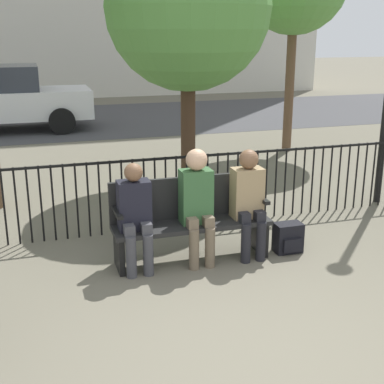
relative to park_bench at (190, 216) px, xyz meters
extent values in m
plane|color=#605B4C|center=(0.00, -2.04, -0.49)|extent=(80.00, 80.00, 0.00)
cube|color=black|center=(0.00, -0.08, -0.07)|extent=(1.75, 0.45, 0.05)
cube|color=black|center=(0.00, 0.12, 0.19)|extent=(1.75, 0.05, 0.47)
cube|color=black|center=(-0.81, -0.08, -0.29)|extent=(0.06, 0.38, 0.40)
cube|color=black|center=(0.81, -0.08, -0.29)|extent=(0.06, 0.38, 0.40)
cube|color=black|center=(-0.81, -0.08, 0.16)|extent=(0.06, 0.38, 0.04)
cube|color=black|center=(0.81, -0.08, 0.16)|extent=(0.06, 0.38, 0.04)
cylinder|color=#3D3D42|center=(-0.73, -0.30, -0.27)|extent=(0.11, 0.11, 0.45)
cylinder|color=#3D3D42|center=(-0.55, -0.30, -0.27)|extent=(0.11, 0.11, 0.45)
cube|color=#3D3D42|center=(-0.73, -0.20, 0.01)|extent=(0.11, 0.20, 0.12)
cube|color=#3D3D42|center=(-0.55, -0.20, 0.01)|extent=(0.11, 0.20, 0.12)
cube|color=black|center=(-0.64, -0.08, 0.22)|extent=(0.34, 0.22, 0.53)
sphere|color=brown|center=(-0.64, -0.10, 0.58)|extent=(0.19, 0.19, 0.19)
cylinder|color=brown|center=(-0.05, -0.30, -0.27)|extent=(0.11, 0.11, 0.45)
cylinder|color=brown|center=(0.13, -0.30, -0.27)|extent=(0.11, 0.11, 0.45)
cube|color=brown|center=(-0.05, -0.20, 0.01)|extent=(0.11, 0.20, 0.12)
cube|color=brown|center=(0.13, -0.20, 0.01)|extent=(0.11, 0.20, 0.12)
cube|color=#335B33|center=(0.04, -0.08, 0.25)|extent=(0.34, 0.22, 0.59)
sphere|color=tan|center=(0.04, -0.10, 0.66)|extent=(0.23, 0.23, 0.23)
cylinder|color=black|center=(0.55, -0.30, -0.27)|extent=(0.11, 0.11, 0.45)
cylinder|color=black|center=(0.73, -0.30, -0.27)|extent=(0.11, 0.11, 0.45)
cube|color=black|center=(0.55, -0.20, 0.01)|extent=(0.11, 0.20, 0.12)
cube|color=black|center=(0.73, -0.20, 0.01)|extent=(0.11, 0.20, 0.12)
cube|color=#997F59|center=(0.64, -0.08, 0.24)|extent=(0.34, 0.22, 0.57)
sphere|color=brown|center=(0.64, -0.10, 0.63)|extent=(0.21, 0.21, 0.21)
cube|color=black|center=(1.13, -0.17, -0.32)|extent=(0.32, 0.20, 0.35)
cube|color=black|center=(1.13, -0.29, -0.37)|extent=(0.22, 0.04, 0.16)
cylinder|color=black|center=(-1.98, 0.99, -0.02)|extent=(0.02, 0.02, 0.95)
cylinder|color=black|center=(-1.84, 0.99, -0.02)|extent=(0.02, 0.02, 0.95)
cylinder|color=black|center=(-1.70, 0.99, -0.02)|extent=(0.02, 0.02, 0.95)
cylinder|color=black|center=(-1.56, 0.99, -0.02)|extent=(0.02, 0.02, 0.95)
cylinder|color=black|center=(-1.42, 0.99, -0.02)|extent=(0.02, 0.02, 0.95)
cylinder|color=black|center=(-1.28, 0.99, -0.02)|extent=(0.02, 0.02, 0.95)
cylinder|color=black|center=(-1.14, 0.99, -0.02)|extent=(0.02, 0.02, 0.95)
cylinder|color=black|center=(-1.00, 0.99, -0.02)|extent=(0.02, 0.02, 0.95)
cylinder|color=black|center=(-0.86, 0.99, -0.02)|extent=(0.02, 0.02, 0.95)
cylinder|color=black|center=(-0.72, 0.99, -0.02)|extent=(0.02, 0.02, 0.95)
cylinder|color=black|center=(-0.58, 0.99, -0.02)|extent=(0.02, 0.02, 0.95)
cylinder|color=black|center=(-0.44, 0.99, -0.02)|extent=(0.02, 0.02, 0.95)
cylinder|color=black|center=(-0.30, 0.99, -0.02)|extent=(0.02, 0.02, 0.95)
cylinder|color=black|center=(-0.16, 0.99, -0.02)|extent=(0.02, 0.02, 0.95)
cylinder|color=black|center=(-0.02, 0.99, -0.02)|extent=(0.02, 0.02, 0.95)
cylinder|color=black|center=(0.12, 0.99, -0.02)|extent=(0.02, 0.02, 0.95)
cylinder|color=black|center=(0.26, 0.99, -0.02)|extent=(0.02, 0.02, 0.95)
cylinder|color=black|center=(0.40, 0.99, -0.02)|extent=(0.02, 0.02, 0.95)
cylinder|color=black|center=(0.54, 0.99, -0.02)|extent=(0.02, 0.02, 0.95)
cylinder|color=black|center=(0.68, 0.99, -0.02)|extent=(0.02, 0.02, 0.95)
cylinder|color=black|center=(0.82, 0.99, -0.02)|extent=(0.02, 0.02, 0.95)
cylinder|color=black|center=(0.96, 0.99, -0.02)|extent=(0.02, 0.02, 0.95)
cylinder|color=black|center=(1.10, 0.99, -0.02)|extent=(0.02, 0.02, 0.95)
cylinder|color=black|center=(1.24, 0.99, -0.02)|extent=(0.02, 0.02, 0.95)
cylinder|color=black|center=(1.38, 0.99, -0.02)|extent=(0.02, 0.02, 0.95)
cylinder|color=black|center=(1.52, 0.99, -0.02)|extent=(0.02, 0.02, 0.95)
cylinder|color=black|center=(1.66, 0.99, -0.02)|extent=(0.02, 0.02, 0.95)
cylinder|color=black|center=(1.80, 0.99, -0.02)|extent=(0.02, 0.02, 0.95)
cylinder|color=black|center=(1.94, 0.99, -0.02)|extent=(0.02, 0.02, 0.95)
cylinder|color=black|center=(2.08, 0.99, -0.02)|extent=(0.02, 0.02, 0.95)
cylinder|color=black|center=(2.22, 0.99, -0.02)|extent=(0.02, 0.02, 0.95)
cylinder|color=black|center=(2.36, 0.99, -0.02)|extent=(0.02, 0.02, 0.95)
cylinder|color=black|center=(2.50, 0.99, -0.02)|extent=(0.02, 0.02, 0.95)
cylinder|color=black|center=(2.64, 0.99, -0.02)|extent=(0.02, 0.02, 0.95)
cylinder|color=black|center=(2.78, 0.99, -0.02)|extent=(0.02, 0.02, 0.95)
cylinder|color=black|center=(2.92, 0.99, -0.02)|extent=(0.02, 0.02, 0.95)
cylinder|color=black|center=(3.06, 0.99, -0.02)|extent=(0.02, 0.02, 0.95)
cylinder|color=black|center=(3.20, 0.99, -0.02)|extent=(0.02, 0.02, 0.95)
cube|color=black|center=(0.00, 0.99, 0.44)|extent=(9.00, 0.03, 0.03)
cylinder|color=#422D1E|center=(0.82, 2.80, 0.56)|extent=(0.23, 0.23, 2.11)
sphere|color=#569342|center=(0.82, 2.80, 2.31)|extent=(2.54, 2.54, 2.54)
cylinder|color=brown|center=(3.58, 4.72, 0.92)|extent=(0.19, 0.19, 2.82)
cube|color=#3D3D3F|center=(0.00, 9.96, -0.49)|extent=(24.00, 6.00, 0.01)
cube|color=silver|center=(-2.14, 8.86, 0.18)|extent=(4.20, 1.70, 0.70)
cylinder|color=black|center=(-0.83, 7.99, -0.17)|extent=(0.64, 0.20, 0.64)
cylinder|color=black|center=(-0.83, 9.73, -0.17)|extent=(0.64, 0.20, 0.64)
camera|label=1|loc=(-1.62, -5.34, 1.99)|focal=50.00mm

